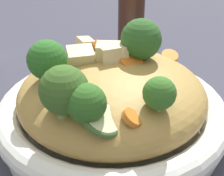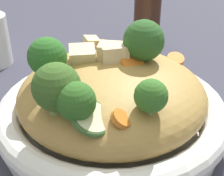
# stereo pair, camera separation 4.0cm
# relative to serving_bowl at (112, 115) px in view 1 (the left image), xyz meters

# --- Properties ---
(ground_plane) EXTENTS (3.00, 3.00, 0.00)m
(ground_plane) POSITION_rel_serving_bowl_xyz_m (0.00, 0.00, -0.03)
(ground_plane) COLOR #383848
(serving_bowl) EXTENTS (0.30, 0.30, 0.05)m
(serving_bowl) POSITION_rel_serving_bowl_xyz_m (0.00, 0.00, 0.00)
(serving_bowl) COLOR white
(serving_bowl) RESTS_ON ground_plane
(noodle_heap) EXTENTS (0.24, 0.24, 0.08)m
(noodle_heap) POSITION_rel_serving_bowl_xyz_m (0.00, -0.00, 0.03)
(noodle_heap) COLOR #AE8946
(noodle_heap) RESTS_ON serving_bowl
(broccoli_florets) EXTENTS (0.17, 0.19, 0.07)m
(broccoli_florets) POSITION_rel_serving_bowl_xyz_m (-0.02, 0.03, 0.08)
(broccoli_florets) COLOR #A0BD76
(broccoli_florets) RESTS_ON serving_bowl
(carrot_coins) EXTENTS (0.17, 0.17, 0.03)m
(carrot_coins) POSITION_rel_serving_bowl_xyz_m (-0.00, -0.03, 0.06)
(carrot_coins) COLOR orange
(carrot_coins) RESTS_ON serving_bowl
(zucchini_slices) EXTENTS (0.13, 0.15, 0.04)m
(zucchini_slices) POSITION_rel_serving_bowl_xyz_m (-0.03, 0.02, 0.07)
(zucchini_slices) COLOR beige
(zucchini_slices) RESTS_ON serving_bowl
(chicken_chunks) EXTENTS (0.10, 0.08, 0.04)m
(chicken_chunks) POSITION_rel_serving_bowl_xyz_m (0.03, -0.00, 0.08)
(chicken_chunks) COLOR beige
(chicken_chunks) RESTS_ON serving_bowl
(soy_sauce_bottle) EXTENTS (0.05, 0.05, 0.16)m
(soy_sauce_bottle) POSITION_rel_serving_bowl_xyz_m (0.19, -0.19, 0.04)
(soy_sauce_bottle) COLOR #381E14
(soy_sauce_bottle) RESTS_ON ground_plane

